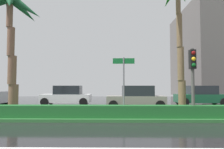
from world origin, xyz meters
name	(u,v)px	position (x,y,z in m)	size (l,w,h in m)	color
ground_plane	(98,115)	(0.00, 9.00, -0.05)	(90.00, 42.00, 0.10)	black
near_lane_divider_stripe	(77,148)	(0.00, 2.00, 0.00)	(81.00, 0.14, 0.01)	white
median_strip	(96,115)	(0.00, 8.00, 0.07)	(85.50, 4.00, 0.15)	#2D6B33
median_hedge	(94,111)	(0.00, 6.60, 0.45)	(76.50, 0.70, 0.60)	#1E6028
palm_tree_mid_left	(10,18)	(-5.03, 8.03, 5.62)	(3.87, 3.69, 7.12)	brown
traffic_signal_median_right	(193,70)	(4.90, 6.61, 2.51)	(0.28, 0.43, 3.43)	#4C4C47
street_name_sign	(124,79)	(1.48, 6.80, 2.08)	(1.10, 0.08, 3.00)	slate
car_in_traffic_leading	(67,96)	(-3.24, 14.88, 0.83)	(4.30, 2.02, 1.72)	white
car_in_traffic_second	(136,98)	(2.63, 11.97, 0.83)	(4.30, 2.02, 1.72)	gray
car_in_traffic_third	(201,96)	(8.65, 14.99, 0.83)	(4.30, 2.02, 1.72)	#195133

